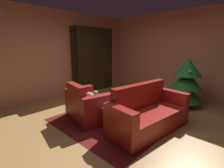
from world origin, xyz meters
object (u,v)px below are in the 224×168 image
armchair_red (87,106)px  bottle_on_table (115,104)px  coffee_table (115,107)px  book_stack_on_table (118,104)px  couch_red (148,115)px  decorated_tree (187,82)px  bookshelf_unit (96,60)px

armchair_red → bottle_on_table: 0.79m
coffee_table → book_stack_on_table: size_ratio=2.78×
couch_red → bottle_on_table: couch_red is taller
book_stack_on_table → decorated_tree: decorated_tree is taller
bookshelf_unit → armchair_red: size_ratio=1.92×
armchair_red → bottle_on_table: bearing=7.8°
bottle_on_table → decorated_tree: decorated_tree is taller
bookshelf_unit → couch_red: bearing=-23.6°
decorated_tree → couch_red: bearing=-91.0°
bookshelf_unit → decorated_tree: bearing=9.3°
couch_red → decorated_tree: 1.90m
bookshelf_unit → bottle_on_table: (2.60, -1.79, -0.59)m
bookshelf_unit → book_stack_on_table: 3.08m
coffee_table → book_stack_on_table: book_stack_on_table is taller
bookshelf_unit → bottle_on_table: bookshelf_unit is taller
bookshelf_unit → bottle_on_table: 3.21m
couch_red → coffee_table: couch_red is taller
armchair_red → coffee_table: 0.69m
coffee_table → book_stack_on_table: (0.04, 0.03, 0.07)m
armchair_red → book_stack_on_table: size_ratio=5.03×
armchair_red → couch_red: (1.24, 0.54, -0.01)m
bookshelf_unit → coffee_table: 3.08m
couch_red → bottle_on_table: size_ratio=7.55×
bookshelf_unit → armchair_red: bearing=-45.7°
bookshelf_unit → armchair_red: (1.85, -1.89, -0.80)m
couch_red → coffee_table: 0.67m
armchair_red → decorated_tree: bearing=62.1°
couch_red → decorated_tree: (0.03, 1.87, 0.37)m
couch_red → bottle_on_table: 0.69m
bottle_on_table → decorated_tree: 2.37m
armchair_red → couch_red: couch_red is taller
armchair_red → decorated_tree: (1.27, 2.41, 0.36)m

